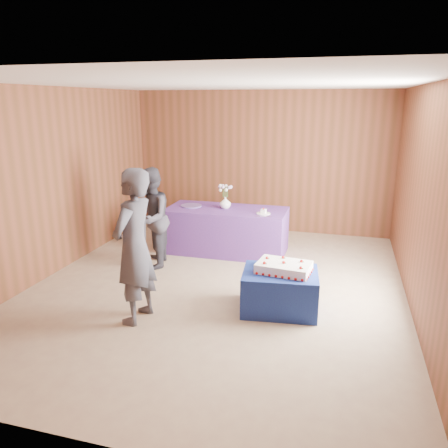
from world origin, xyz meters
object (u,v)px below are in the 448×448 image
at_px(cake_table, 280,291).
at_px(guest_right, 150,219).
at_px(serving_table, 226,230).
at_px(vase, 225,203).
at_px(guest_left, 134,247).
at_px(sheet_cake, 284,267).

relative_size(cake_table, guest_right, 0.58).
distance_m(serving_table, vase, 0.47).
bearing_deg(cake_table, guest_left, -163.14).
height_order(vase, guest_left, guest_left).
bearing_deg(vase, guest_right, -131.09).
distance_m(cake_table, sheet_cake, 0.31).
distance_m(serving_table, guest_left, 2.69).
bearing_deg(guest_left, cake_table, 118.94).
bearing_deg(vase, sheet_cake, -56.81).
height_order(cake_table, vase, vase).
relative_size(guest_left, guest_right, 1.16).
relative_size(cake_table, guest_left, 0.50).
bearing_deg(guest_right, sheet_cake, 51.23).
height_order(sheet_cake, vase, vase).
bearing_deg(guest_left, sheet_cake, 118.92).
bearing_deg(guest_left, serving_table, 177.33).
distance_m(cake_table, vase, 2.39).
bearing_deg(serving_table, vase, 133.52).
relative_size(sheet_cake, vase, 3.62).
bearing_deg(serving_table, cake_table, -58.15).
bearing_deg(cake_table, serving_table, 115.27).
relative_size(sheet_cake, guest_right, 0.46).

